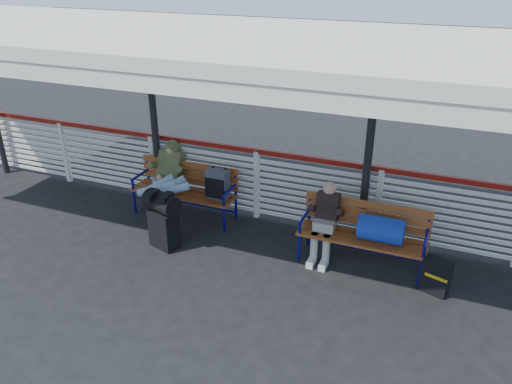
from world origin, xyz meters
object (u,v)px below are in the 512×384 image
at_px(bench_right, 373,229).
at_px(companion_person, 325,221).
at_px(luggage_stack, 163,218).
at_px(bench_left, 197,185).
at_px(traveler_man, 166,182).
at_px(suitcase_side, 436,276).

distance_m(bench_right, companion_person, 0.69).
bearing_deg(luggage_stack, companion_person, 33.48).
bearing_deg(companion_person, bench_left, 170.42).
xyz_separation_m(traveler_man, suitcase_side, (4.27, -0.34, -0.49)).
bearing_deg(traveler_man, luggage_stack, -63.30).
bearing_deg(companion_person, luggage_stack, -164.59).
xyz_separation_m(companion_person, suitcase_side, (1.60, -0.30, -0.35)).
bearing_deg(bench_right, bench_left, 172.66).
bearing_deg(traveler_man, bench_left, 41.98).
bearing_deg(bench_left, luggage_stack, -91.88).
bearing_deg(bench_left, traveler_man, -138.02).
xyz_separation_m(bench_right, companion_person, (-0.69, -0.00, -0.01)).
distance_m(luggage_stack, bench_right, 3.08).
height_order(luggage_stack, suitcase_side, luggage_stack).
xyz_separation_m(bench_left, traveler_man, (-0.38, -0.34, 0.13)).
xyz_separation_m(bench_left, bench_right, (2.98, -0.38, -0.01)).
distance_m(luggage_stack, companion_person, 2.41).
relative_size(luggage_stack, bench_left, 0.51).
distance_m(traveler_man, companion_person, 2.67).
bearing_deg(traveler_man, suitcase_side, -4.60).
bearing_deg(companion_person, suitcase_side, -10.54).
distance_m(bench_left, bench_right, 3.00).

